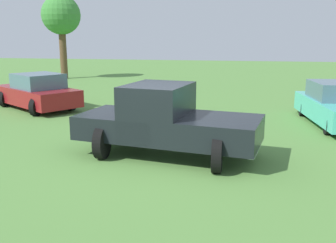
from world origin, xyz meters
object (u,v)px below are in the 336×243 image
sedan_near (336,105)px  tree_far_center (61,17)px  sedan_far (37,92)px  pickup_truck (164,119)px

sedan_near → tree_far_center: 20.28m
sedan_near → tree_far_center: size_ratio=0.79×
sedan_far → tree_far_center: (11.23, 4.22, 3.65)m
pickup_truck → sedan_near: size_ratio=1.06×
pickup_truck → sedan_far: bearing=149.9°
sedan_near → tree_far_center: bearing=-134.2°
sedan_far → tree_far_center: bearing=-36.0°
sedan_near → sedan_far: size_ratio=1.00×
pickup_truck → sedan_near: bearing=51.2°
pickup_truck → tree_far_center: tree_far_center is taller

